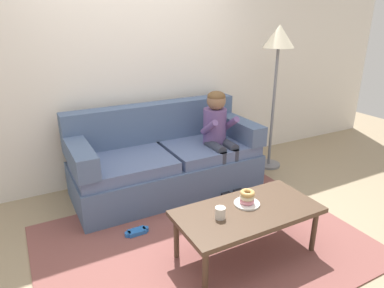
% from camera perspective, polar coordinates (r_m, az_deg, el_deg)
% --- Properties ---
extents(ground, '(10.00, 10.00, 0.00)m').
position_cam_1_polar(ground, '(3.28, -0.35, -13.94)').
color(ground, '#9E896B').
extents(wall_back, '(8.00, 0.10, 2.80)m').
position_cam_1_polar(wall_back, '(4.03, -10.01, 13.68)').
color(wall_back, silver).
rests_on(wall_back, ground).
extents(area_rug, '(2.71, 1.97, 0.01)m').
position_cam_1_polar(area_rug, '(3.10, 1.89, -16.15)').
color(area_rug, brown).
rests_on(area_rug, ground).
extents(couch, '(2.04, 0.90, 0.93)m').
position_cam_1_polar(couch, '(3.84, -4.50, -2.81)').
color(couch, slate).
rests_on(couch, ground).
extents(coffee_table, '(1.16, 0.58, 0.43)m').
position_cam_1_polar(coffee_table, '(2.80, 9.23, -11.46)').
color(coffee_table, '#4C3828').
rests_on(coffee_table, ground).
extents(person_child, '(0.34, 0.58, 1.10)m').
position_cam_1_polar(person_child, '(3.80, 4.42, 2.27)').
color(person_child, '#664C84').
rests_on(person_child, ground).
extents(plate, '(0.21, 0.21, 0.01)m').
position_cam_1_polar(plate, '(2.85, 9.12, -9.78)').
color(plate, white).
rests_on(plate, coffee_table).
extents(donut, '(0.13, 0.13, 0.04)m').
position_cam_1_polar(donut, '(2.83, 9.15, -9.34)').
color(donut, pink).
rests_on(donut, plate).
extents(donut_second, '(0.15, 0.15, 0.04)m').
position_cam_1_polar(donut_second, '(2.82, 9.19, -8.71)').
color(donut_second, beige).
rests_on(donut_second, donut).
extents(donut_third, '(0.17, 0.17, 0.04)m').
position_cam_1_polar(donut_third, '(2.80, 9.23, -8.06)').
color(donut_third, tan).
rests_on(donut_third, donut_second).
extents(mug, '(0.08, 0.08, 0.09)m').
position_cam_1_polar(mug, '(2.63, 4.72, -11.37)').
color(mug, silver).
rests_on(mug, coffee_table).
extents(toy_controller, '(0.23, 0.09, 0.05)m').
position_cam_1_polar(toy_controller, '(3.23, -9.18, -14.33)').
color(toy_controller, blue).
rests_on(toy_controller, ground).
extents(floor_lamp, '(0.37, 0.37, 1.77)m').
position_cam_1_polar(floor_lamp, '(4.29, 14.17, 15.01)').
color(floor_lamp, slate).
rests_on(floor_lamp, ground).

